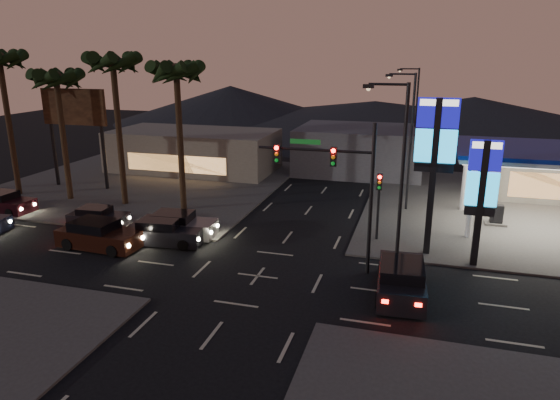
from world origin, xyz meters
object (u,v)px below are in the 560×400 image
(pylon_sign_short, at_px, (482,184))
(suv_station, at_px, (401,279))
(car_lane_a_mid, at_px, (99,235))
(car_lane_a_front, at_px, (164,232))
(car_lane_b_front, at_px, (178,225))
(gas_station, at_px, (556,155))
(traffic_signal_mast, at_px, (338,176))
(car_lane_b_mid, at_px, (98,217))
(pylon_sign_tall, at_px, (435,146))
(car_lane_b_rear, at_px, (3,203))

(pylon_sign_short, height_order, suv_station, pylon_sign_short)
(car_lane_a_mid, bearing_deg, car_lane_a_front, 26.19)
(pylon_sign_short, distance_m, car_lane_b_front, 18.24)
(suv_station, bearing_deg, gas_station, 54.30)
(gas_station, height_order, car_lane_b_front, gas_station)
(traffic_signal_mast, height_order, suv_station, traffic_signal_mast)
(car_lane_b_mid, height_order, suv_station, suv_station)
(car_lane_a_front, bearing_deg, traffic_signal_mast, -4.90)
(gas_station, bearing_deg, pylon_sign_tall, -139.09)
(pylon_sign_tall, distance_m, traffic_signal_mast, 6.02)
(pylon_sign_tall, relative_size, pylon_sign_short, 1.29)
(car_lane_a_front, bearing_deg, gas_station, 21.53)
(car_lane_b_front, bearing_deg, suv_station, -17.07)
(gas_station, height_order, pylon_sign_short, pylon_sign_short)
(traffic_signal_mast, distance_m, car_lane_b_mid, 17.53)
(traffic_signal_mast, height_order, car_lane_b_front, traffic_signal_mast)
(pylon_sign_short, bearing_deg, traffic_signal_mast, -160.87)
(gas_station, xyz_separation_m, car_lane_b_mid, (-28.95, -7.37, -4.47))
(pylon_sign_tall, height_order, car_lane_b_front, pylon_sign_tall)
(car_lane_a_mid, relative_size, car_lane_b_rear, 1.10)
(traffic_signal_mast, distance_m, car_lane_a_front, 11.73)
(car_lane_a_front, distance_m, suv_station, 14.67)
(traffic_signal_mast, height_order, car_lane_b_rear, traffic_signal_mast)
(pylon_sign_short, bearing_deg, car_lane_b_front, -179.29)
(gas_station, relative_size, car_lane_a_front, 2.45)
(car_lane_b_mid, height_order, car_lane_b_rear, car_lane_b_rear)
(car_lane_b_front, bearing_deg, traffic_signal_mast, -12.23)
(traffic_signal_mast, bearing_deg, car_lane_a_front, 175.10)
(car_lane_a_front, relative_size, car_lane_b_front, 1.00)
(car_lane_a_front, relative_size, car_lane_a_mid, 0.94)
(traffic_signal_mast, xyz_separation_m, suv_station, (3.57, -2.05, -4.42))
(car_lane_a_mid, height_order, car_lane_b_rear, car_lane_a_mid)
(pylon_sign_short, bearing_deg, gas_station, 56.31)
(pylon_sign_tall, relative_size, car_lane_b_mid, 2.17)
(suv_station, bearing_deg, car_lane_b_rear, 169.30)
(gas_station, height_order, pylon_sign_tall, pylon_sign_tall)
(car_lane_a_front, height_order, car_lane_b_rear, car_lane_a_front)
(car_lane_a_mid, relative_size, car_lane_b_front, 1.06)
(pylon_sign_short, height_order, car_lane_a_front, pylon_sign_short)
(pylon_sign_tall, bearing_deg, car_lane_b_front, -175.44)
(pylon_sign_short, xyz_separation_m, suv_station, (-3.67, -4.56, -3.85))
(pylon_sign_short, bearing_deg, car_lane_b_mid, 179.70)
(gas_station, xyz_separation_m, car_lane_b_rear, (-37.63, -6.59, -4.37))
(traffic_signal_mast, xyz_separation_m, car_lane_b_front, (-10.57, 2.29, -4.49))
(pylon_sign_tall, relative_size, car_lane_a_front, 1.81)
(car_lane_b_mid, relative_size, car_lane_b_rear, 0.87)
(pylon_sign_tall, height_order, suv_station, pylon_sign_tall)
(pylon_sign_tall, relative_size, car_lane_b_front, 1.80)
(traffic_signal_mast, bearing_deg, car_lane_b_rear, 172.33)
(car_lane_b_front, height_order, car_lane_b_rear, car_lane_b_front)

